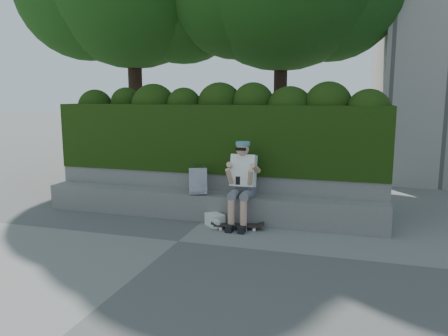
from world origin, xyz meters
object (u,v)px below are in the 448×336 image
(skateboard, at_px, (238,225))
(backpack_plaid, at_px, (198,181))
(backpack_ground, at_px, (215,220))
(person, at_px, (242,180))

(skateboard, xyz_separation_m, backpack_plaid, (-0.79, 0.34, 0.61))
(backpack_plaid, bearing_deg, backpack_ground, -56.57)
(skateboard, distance_m, backpack_ground, 0.41)
(person, bearing_deg, backpack_plaid, 174.19)
(person, distance_m, backpack_ground, 0.79)
(person, height_order, skateboard, person)
(person, bearing_deg, skateboard, -92.04)
(backpack_ground, bearing_deg, person, 66.52)
(skateboard, distance_m, backpack_plaid, 1.05)
(skateboard, bearing_deg, backpack_ground, 157.67)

